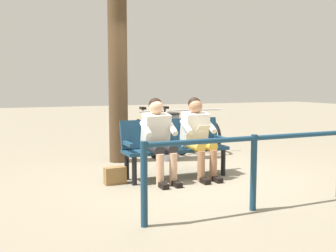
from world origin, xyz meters
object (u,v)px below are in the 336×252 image
object	(u,v)px
person_companion	(158,135)
bicycle_green	(169,134)
bicycle_silver	(201,133)
bicycle_blue	(145,136)
handbag	(115,175)
tree_trunk	(118,68)
bench	(174,143)
litter_bin	(170,137)
person_reading	(198,133)

from	to	relation	value
person_companion	bicycle_green	bearing A→B (deg)	-117.44
person_companion	bicycle_silver	distance (m)	2.96
bicycle_green	bicycle_blue	bearing A→B (deg)	-89.50
handbag	tree_trunk	bearing A→B (deg)	-108.66
bicycle_blue	bicycle_green	bearing A→B (deg)	98.47
bench	bicycle_silver	world-z (taller)	bicycle_silver
bench	handbag	xyz separation A→B (m)	(0.95, 0.08, -0.39)
litter_bin	bicycle_green	distance (m)	0.98
litter_bin	tree_trunk	bearing A→B (deg)	-17.82
person_reading	bicycle_green	xyz separation A→B (m)	(-0.53, -2.25, -0.31)
bicycle_silver	bicycle_green	size ratio (longest dim) A/B	1.00
person_companion	bicycle_silver	xyz separation A→B (m)	(-1.92, -2.23, -0.30)
bicycle_blue	litter_bin	bearing A→B (deg)	14.93
bench	bicycle_blue	size ratio (longest dim) A/B	0.95
bench	handbag	world-z (taller)	bench
bench	person_reading	size ratio (longest dim) A/B	1.33
litter_bin	bicycle_silver	bearing A→B (deg)	-141.94
handbag	litter_bin	xyz separation A→B (m)	(-1.42, -1.26, 0.32)
bench	person_companion	size ratio (longest dim) A/B	1.33
bench	person_reading	xyz separation A→B (m)	(-0.32, 0.16, 0.16)
bicycle_silver	bench	bearing A→B (deg)	-35.91
person_companion	bicycle_blue	size ratio (longest dim) A/B	0.71
handbag	bicycle_silver	size ratio (longest dim) A/B	0.18
person_companion	bicycle_silver	world-z (taller)	person_companion
handbag	litter_bin	size ratio (longest dim) A/B	0.34
bicycle_silver	bicycle_blue	xyz separation A→B (m)	(1.30, 0.02, 0.00)
bench	handbag	bearing A→B (deg)	4.87
bench	person_companion	xyz separation A→B (m)	(0.32, 0.16, 0.16)
bicycle_silver	bicycle_blue	size ratio (longest dim) A/B	1.00
tree_trunk	bicycle_green	xyz separation A→B (m)	(-1.27, -0.62, -1.32)
handbag	bicycle_blue	size ratio (longest dim) A/B	0.18
person_companion	tree_trunk	bearing A→B (deg)	-86.41
bicycle_silver	litter_bin	bearing A→B (deg)	-50.03
tree_trunk	bicycle_green	world-z (taller)	tree_trunk
person_companion	litter_bin	xyz separation A→B (m)	(-0.79, -1.34, -0.22)
person_reading	handbag	size ratio (longest dim) A/B	4.00
bicycle_blue	bench	bearing A→B (deg)	-4.36
person_companion	handbag	distance (m)	0.83
handbag	bench	bearing A→B (deg)	-175.07
bicycle_silver	bicycle_green	xyz separation A→B (m)	(0.76, -0.02, 0.00)
handbag	bicycle_green	xyz separation A→B (m)	(-1.79, -2.17, 0.24)
handbag	litter_bin	bearing A→B (deg)	-138.36
bench	person_companion	distance (m)	0.39
tree_trunk	bicycle_blue	size ratio (longest dim) A/B	2.00
person_reading	tree_trunk	size ratio (longest dim) A/B	0.36
person_reading	bicycle_green	distance (m)	2.33
handbag	tree_trunk	xyz separation A→B (m)	(-0.52, -1.55, 1.56)
litter_bin	handbag	bearing A→B (deg)	41.64
handbag	bicycle_blue	bearing A→B (deg)	-120.55
person_reading	tree_trunk	world-z (taller)	tree_trunk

